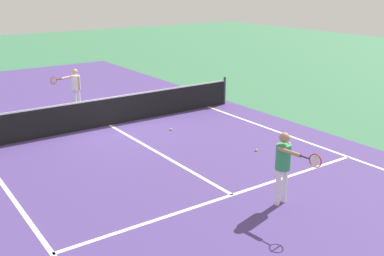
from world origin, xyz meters
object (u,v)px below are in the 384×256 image
at_px(player_near, 284,161).
at_px(player_far, 75,85).
at_px(net, 109,111).
at_px(tennis_ball_mid_court, 256,150).
at_px(tennis_ball_near_net, 171,129).

xyz_separation_m(player_near, player_far, (-0.74, 9.88, -0.06)).
bearing_deg(player_near, net, 94.70).
relative_size(player_near, player_far, 1.06).
bearing_deg(tennis_ball_mid_court, net, 117.03).
bearing_deg(player_near, tennis_ball_near_net, 82.13).
bearing_deg(player_near, player_far, 94.29).
distance_m(tennis_ball_mid_court, tennis_ball_near_net, 3.15).
height_order(player_far, tennis_ball_near_net, player_far).
relative_size(tennis_ball_mid_court, tennis_ball_near_net, 1.00).
relative_size(net, tennis_ball_near_net, 149.64).
relative_size(player_near, tennis_ball_mid_court, 24.44).
relative_size(player_near, tennis_ball_near_net, 24.44).
bearing_deg(player_far, tennis_ball_near_net, -69.88).
height_order(player_near, tennis_ball_mid_court, player_near).
xyz_separation_m(tennis_ball_mid_court, tennis_ball_near_net, (-0.97, 3.00, 0.00)).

